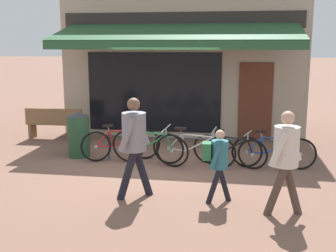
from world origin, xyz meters
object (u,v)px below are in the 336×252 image
object	(u,v)px
bicycle_silver	(193,149)
pedestrian_second_adult	(286,153)
bicycle_red	(121,144)
bicycle_green	(149,147)
pedestrian_adult	(134,138)
bicycle_blue	(273,151)
park_bench	(56,123)
bicycle_black	(229,150)
pedestrian_child	(218,158)
litter_bin	(79,134)

from	to	relation	value
bicycle_silver	pedestrian_second_adult	world-z (taller)	pedestrian_second_adult
bicycle_red	bicycle_green	world-z (taller)	bicycle_green
pedestrian_adult	pedestrian_second_adult	xyz separation A→B (m)	(2.42, -0.37, -0.06)
bicycle_blue	park_bench	world-z (taller)	park_bench
bicycle_green	pedestrian_adult	world-z (taller)	pedestrian_adult
bicycle_silver	bicycle_blue	xyz separation A→B (m)	(1.67, 0.19, -0.02)
bicycle_silver	bicycle_blue	bearing A→B (deg)	15.47
bicycle_black	bicycle_green	bearing A→B (deg)	-155.01
bicycle_silver	bicycle_blue	distance (m)	1.68
bicycle_green	bicycle_black	distance (m)	1.70
pedestrian_second_adult	pedestrian_child	bearing A→B (deg)	172.14
bicycle_green	pedestrian_adult	bearing A→B (deg)	-74.18
pedestrian_child	pedestrian_second_adult	size ratio (longest dim) A/B	0.76
bicycle_red	bicycle_silver	bearing A→B (deg)	-29.90
bicycle_black	pedestrian_child	size ratio (longest dim) A/B	1.30
bicycle_red	pedestrian_child	size ratio (longest dim) A/B	1.39
bicycle_red	litter_bin	world-z (taller)	litter_bin
bicycle_silver	litter_bin	world-z (taller)	litter_bin
bicycle_red	bicycle_green	bearing A→B (deg)	-43.94
pedestrian_second_adult	park_bench	world-z (taller)	pedestrian_second_adult
pedestrian_adult	pedestrian_second_adult	bearing A→B (deg)	-16.26
bicycle_black	pedestrian_child	xyz separation A→B (m)	(-0.15, -2.14, 0.41)
bicycle_green	pedestrian_second_adult	size ratio (longest dim) A/B	1.09
bicycle_black	bicycle_red	bearing A→B (deg)	-164.41
park_bench	bicycle_red	bearing A→B (deg)	-37.95
pedestrian_second_adult	litter_bin	xyz separation A→B (m)	(-4.33, 2.73, -0.45)
bicycle_green	pedestrian_adult	size ratio (longest dim) A/B	1.03
pedestrian_child	pedestrian_adult	bearing A→B (deg)	175.31
pedestrian_adult	litter_bin	bearing A→B (deg)	121.34
bicycle_silver	park_bench	size ratio (longest dim) A/B	1.13
bicycle_black	bicycle_blue	xyz separation A→B (m)	(0.92, 0.02, 0.00)
pedestrian_child	pedestrian_second_adult	xyz separation A→B (m)	(1.03, -0.35, 0.21)
pedestrian_adult	pedestrian_second_adult	size ratio (longest dim) A/B	1.06
bicycle_green	bicycle_silver	world-z (taller)	bicycle_green
bicycle_silver	pedestrian_second_adult	size ratio (longest dim) A/B	1.12
bicycle_blue	park_bench	xyz separation A→B (m)	(-5.65, 1.83, 0.11)
bicycle_red	park_bench	world-z (taller)	park_bench
bicycle_black	pedestrian_second_adult	world-z (taller)	pedestrian_second_adult
bicycle_silver	pedestrian_child	world-z (taller)	pedestrian_child
litter_bin	pedestrian_child	bearing A→B (deg)	-35.85
bicycle_blue	park_bench	bearing A→B (deg)	161.87
pedestrian_second_adult	litter_bin	distance (m)	5.14
litter_bin	park_bench	world-z (taller)	litter_bin
bicycle_black	park_bench	distance (m)	5.08
litter_bin	park_bench	xyz separation A→B (m)	(-1.28, 1.61, -0.06)
bicycle_red	pedestrian_adult	world-z (taller)	pedestrian_adult
bicycle_silver	park_bench	bearing A→B (deg)	162.24
bicycle_red	pedestrian_child	bearing A→B (deg)	-65.49
pedestrian_child	bicycle_blue	bearing A→B (deg)	59.86
bicycle_red	bicycle_silver	world-z (taller)	bicycle_silver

